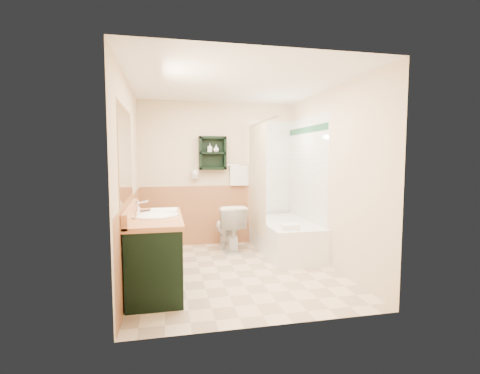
{
  "coord_description": "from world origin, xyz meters",
  "views": [
    {
      "loc": [
        -0.87,
        -4.33,
        1.49
      ],
      "look_at": [
        0.1,
        0.2,
        1.09
      ],
      "focal_mm": 26.0,
      "sensor_mm": 36.0,
      "label": 1
    }
  ],
  "objects_px": {
    "soap_bottle_a": "(210,150)",
    "soap_bottle_b": "(216,149)",
    "toilet": "(228,228)",
    "vanity_book": "(140,204)",
    "wall_shelf": "(213,153)",
    "hair_dryer": "(194,174)",
    "vanity": "(156,253)",
    "bathtub": "(286,237)"
  },
  "relations": [
    {
      "from": "wall_shelf",
      "to": "soap_bottle_a",
      "type": "height_order",
      "value": "wall_shelf"
    },
    {
      "from": "vanity",
      "to": "soap_bottle_a",
      "type": "relative_size",
      "value": 9.31
    },
    {
      "from": "wall_shelf",
      "to": "soap_bottle_a",
      "type": "distance_m",
      "value": 0.06
    },
    {
      "from": "soap_bottle_b",
      "to": "soap_bottle_a",
      "type": "bearing_deg",
      "value": 180.0
    },
    {
      "from": "hair_dryer",
      "to": "soap_bottle_b",
      "type": "distance_m",
      "value": 0.55
    },
    {
      "from": "toilet",
      "to": "vanity_book",
      "type": "bearing_deg",
      "value": 38.59
    },
    {
      "from": "soap_bottle_b",
      "to": "wall_shelf",
      "type": "bearing_deg",
      "value": 175.22
    },
    {
      "from": "wall_shelf",
      "to": "hair_dryer",
      "type": "xyz_separation_m",
      "value": [
        -0.3,
        0.02,
        -0.35
      ]
    },
    {
      "from": "bathtub",
      "to": "toilet",
      "type": "height_order",
      "value": "toilet"
    },
    {
      "from": "toilet",
      "to": "vanity_book",
      "type": "height_order",
      "value": "vanity_book"
    },
    {
      "from": "hair_dryer",
      "to": "soap_bottle_b",
      "type": "xyz_separation_m",
      "value": [
        0.36,
        -0.03,
        0.41
      ]
    },
    {
      "from": "hair_dryer",
      "to": "vanity_book",
      "type": "xyz_separation_m",
      "value": [
        -0.76,
        -1.61,
        -0.26
      ]
    },
    {
      "from": "vanity",
      "to": "vanity_book",
      "type": "distance_m",
      "value": 0.59
    },
    {
      "from": "toilet",
      "to": "soap_bottle_b",
      "type": "xyz_separation_m",
      "value": [
        -0.14,
        0.37,
        1.25
      ]
    },
    {
      "from": "hair_dryer",
      "to": "soap_bottle_b",
      "type": "relative_size",
      "value": 2.04
    },
    {
      "from": "wall_shelf",
      "to": "soap_bottle_a",
      "type": "xyz_separation_m",
      "value": [
        -0.04,
        -0.01,
        0.05
      ]
    },
    {
      "from": "vanity_book",
      "to": "wall_shelf",
      "type": "bearing_deg",
      "value": 28.66
    },
    {
      "from": "hair_dryer",
      "to": "toilet",
      "type": "distance_m",
      "value": 1.05
    },
    {
      "from": "wall_shelf",
      "to": "hair_dryer",
      "type": "distance_m",
      "value": 0.46
    },
    {
      "from": "toilet",
      "to": "bathtub",
      "type": "bearing_deg",
      "value": 150.61
    },
    {
      "from": "toilet",
      "to": "vanity_book",
      "type": "distance_m",
      "value": 1.84
    },
    {
      "from": "vanity_book",
      "to": "soap_bottle_b",
      "type": "bearing_deg",
      "value": 27.11
    },
    {
      "from": "wall_shelf",
      "to": "hair_dryer",
      "type": "bearing_deg",
      "value": 175.24
    },
    {
      "from": "hair_dryer",
      "to": "soap_bottle_b",
      "type": "bearing_deg",
      "value": -4.77
    },
    {
      "from": "hair_dryer",
      "to": "wall_shelf",
      "type": "bearing_deg",
      "value": -4.76
    },
    {
      "from": "soap_bottle_a",
      "to": "soap_bottle_b",
      "type": "relative_size",
      "value": 1.19
    },
    {
      "from": "bathtub",
      "to": "toilet",
      "type": "relative_size",
      "value": 2.02
    },
    {
      "from": "vanity",
      "to": "soap_bottle_b",
      "type": "height_order",
      "value": "soap_bottle_b"
    },
    {
      "from": "hair_dryer",
      "to": "soap_bottle_a",
      "type": "bearing_deg",
      "value": -6.65
    },
    {
      "from": "hair_dryer",
      "to": "vanity",
      "type": "xyz_separation_m",
      "value": [
        -0.59,
        -1.82,
        -0.78
      ]
    },
    {
      "from": "toilet",
      "to": "soap_bottle_a",
      "type": "bearing_deg",
      "value": -62.1
    },
    {
      "from": "soap_bottle_a",
      "to": "soap_bottle_b",
      "type": "distance_m",
      "value": 0.1
    },
    {
      "from": "vanity",
      "to": "bathtub",
      "type": "bearing_deg",
      "value": 28.77
    },
    {
      "from": "vanity",
      "to": "soap_bottle_a",
      "type": "distance_m",
      "value": 2.31
    },
    {
      "from": "bathtub",
      "to": "soap_bottle_b",
      "type": "distance_m",
      "value": 1.82
    },
    {
      "from": "soap_bottle_a",
      "to": "soap_bottle_b",
      "type": "height_order",
      "value": "soap_bottle_b"
    },
    {
      "from": "bathtub",
      "to": "vanity",
      "type": "bearing_deg",
      "value": -151.23
    },
    {
      "from": "bathtub",
      "to": "soap_bottle_a",
      "type": "height_order",
      "value": "soap_bottle_a"
    },
    {
      "from": "hair_dryer",
      "to": "vanity_book",
      "type": "distance_m",
      "value": 1.8
    },
    {
      "from": "vanity_book",
      "to": "soap_bottle_a",
      "type": "distance_m",
      "value": 1.99
    },
    {
      "from": "toilet",
      "to": "vanity_book",
      "type": "relative_size",
      "value": 3.53
    },
    {
      "from": "wall_shelf",
      "to": "bathtub",
      "type": "height_order",
      "value": "wall_shelf"
    }
  ]
}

